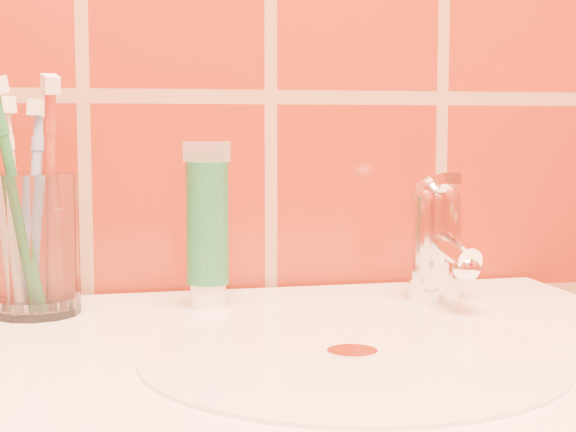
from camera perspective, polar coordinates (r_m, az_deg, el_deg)
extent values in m
cylinder|color=silver|center=(0.63, 4.17, -8.99)|extent=(0.30, 0.30, 0.00)
cylinder|color=white|center=(0.63, 4.18, -8.81)|extent=(0.04, 0.04, 0.00)
cylinder|color=white|center=(0.79, -16.06, -1.77)|extent=(0.09, 0.09, 0.12)
cylinder|color=white|center=(0.80, -5.18, -5.12)|extent=(0.03, 0.03, 0.02)
cylinder|color=#165D33|center=(0.79, -5.23, -0.45)|extent=(0.04, 0.04, 0.11)
cube|color=beige|center=(0.79, -5.27, 4.17)|extent=(0.04, 0.00, 0.02)
cylinder|color=white|center=(0.84, 9.46, -2.17)|extent=(0.05, 0.05, 0.09)
sphere|color=white|center=(0.83, 9.52, 1.07)|extent=(0.05, 0.05, 0.05)
cylinder|color=white|center=(0.80, 10.49, -2.01)|extent=(0.02, 0.09, 0.03)
cube|color=white|center=(0.82, 9.85, 2.26)|extent=(0.02, 0.06, 0.01)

